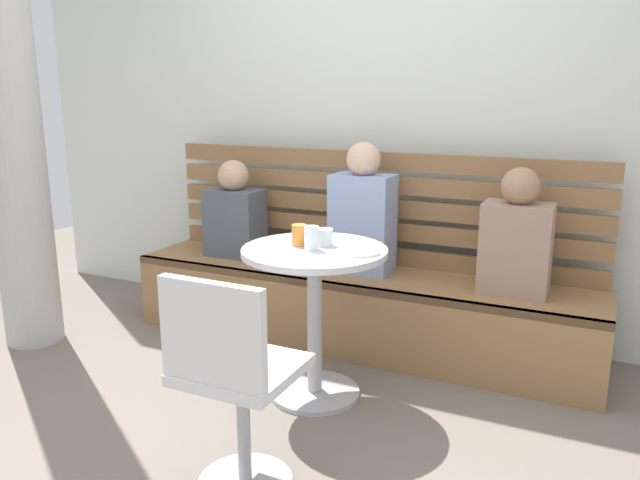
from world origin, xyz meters
TOP-DOWN VIEW (x-y plane):
  - ground at (0.00, 0.00)m, footprint 8.00×8.00m
  - back_wall at (0.00, 1.64)m, footprint 5.20×0.10m
  - concrete_pillar at (-1.75, 0.45)m, footprint 0.32×0.32m
  - booth_bench at (0.00, 1.20)m, footprint 2.70×0.52m
  - booth_backrest at (0.00, 1.44)m, footprint 2.65×0.04m
  - cafe_table at (0.06, 0.54)m, footprint 0.68×0.68m
  - white_chair at (0.12, -0.27)m, footprint 0.40×0.40m
  - person_adult at (0.02, 1.23)m, footprint 0.34×0.22m
  - person_child_left at (-0.82, 1.22)m, footprint 0.34×0.22m
  - person_child_middle at (0.87, 1.20)m, footprint 0.34×0.22m
  - cup_glass_short at (0.08, 0.61)m, footprint 0.08×0.08m
  - cup_water_clear at (0.06, 0.51)m, footprint 0.07×0.07m
  - cup_tumbler_orange at (-0.03, 0.56)m, footprint 0.07×0.07m
  - plate_small at (0.29, 0.55)m, footprint 0.17×0.17m

SIDE VIEW (x-z plane):
  - ground at x=0.00m, z-range 0.00..0.00m
  - booth_bench at x=0.00m, z-range 0.00..0.44m
  - white_chair at x=0.12m, z-range 0.04..0.89m
  - cafe_table at x=0.06m, z-range 0.15..0.89m
  - person_child_left at x=-0.82m, z-range 0.40..1.00m
  - person_child_middle at x=0.87m, z-range 0.40..1.05m
  - plate_small at x=0.29m, z-range 0.74..0.75m
  - person_adult at x=0.02m, z-range 0.40..1.14m
  - booth_backrest at x=0.00m, z-range 0.44..1.11m
  - cup_glass_short at x=0.08m, z-range 0.74..0.82m
  - cup_tumbler_orange at x=-0.03m, z-range 0.74..0.84m
  - cup_water_clear at x=0.06m, z-range 0.74..0.85m
  - concrete_pillar at x=-1.75m, z-range 0.00..2.80m
  - back_wall at x=0.00m, z-range 0.00..2.90m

